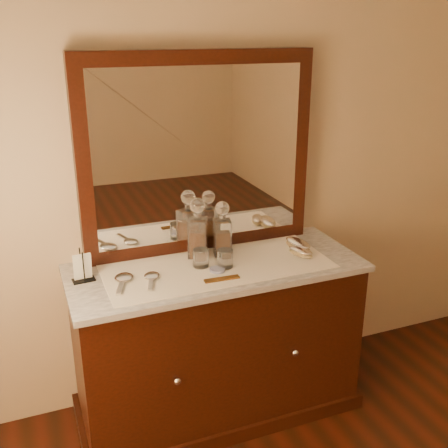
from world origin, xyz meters
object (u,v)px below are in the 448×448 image
Objects in this scene: hand_mirror_outer at (123,279)px; comb at (222,279)px; brush_far at (298,244)px; pin_dish at (217,270)px; hand_mirror_inner at (152,277)px; decanter_left at (198,234)px; mirror_frame at (198,155)px; decanter_right at (222,234)px; brush_near at (301,252)px; dresser_cabinet at (217,342)px; napkin_rack at (83,269)px.

comb is at bearing -19.88° from hand_mirror_outer.
hand_mirror_outer is (-0.43, 0.15, 0.00)m from comb.
pin_dish is at bearing -168.91° from brush_far.
pin_dish is 0.31m from hand_mirror_inner.
brush_far is at bearing 23.61° from comb.
comb is 0.54× the size of decanter_left.
mirror_frame reaches higher than hand_mirror_inner.
decanter_right is 0.41m from brush_near.
comb is 0.54m from brush_far.
brush_far is 0.98× the size of hand_mirror_inner.
comb is 0.31m from decanter_right.
hand_mirror_inner is at bearing -139.85° from mirror_frame.
dresser_cabinet is at bearing 1.50° from hand_mirror_outer.
napkin_rack is at bearing 154.01° from hand_mirror_outer.
dresser_cabinet is at bearing -124.39° from decanter_right.
brush_near is at bearing -109.97° from brush_far.
hand_mirror_outer reaches higher than pin_dish.
mirror_frame is at bearing 145.49° from brush_near.
pin_dish is 0.26× the size of decanter_right.
brush_near is at bearing 1.76° from pin_dish.
dresser_cabinet is 0.65m from hand_mirror_outer.
hand_mirror_outer is (-0.53, -0.12, -0.10)m from decanter_right.
mirror_frame is 7.91× the size of napkin_rack.
decanter_left is 1.08× the size of decanter_right.
pin_dish is at bearing -82.61° from decanter_left.
mirror_frame reaches higher than dresser_cabinet.
napkin_rack is at bearing 173.31° from brush_near.
decanter_right is at bearing -62.77° from mirror_frame.
napkin_rack is at bearing -173.76° from decanter_left.
brush_near is 0.90m from hand_mirror_outer.
brush_near is at bearing -23.76° from decanter_right.
hand_mirror_inner is (-0.33, -0.28, -0.49)m from mirror_frame.
hand_mirror_outer is (-0.90, 0.04, -0.01)m from brush_near.
napkin_rack is (-0.59, 0.24, 0.05)m from comb.
napkin_rack is 0.53× the size of decanter_right.
decanter_left is at bearing 168.37° from brush_far.
mirror_frame is at bearing 154.91° from brush_far.
pin_dish is at bearing 84.64° from comb.
mirror_frame is at bearing 40.15° from hand_mirror_inner.
brush_far is at bearing 70.03° from brush_near.
decanter_left is (-0.03, 0.20, 0.11)m from pin_dish.
comb is at bearing -87.58° from decanter_left.
hand_mirror_inner is at bearing 178.61° from brush_near.
brush_near is at bearing -6.69° from napkin_rack.
decanter_left reaches higher than brush_near.
pin_dish is 0.38× the size of hand_mirror_inner.
napkin_rack is 0.68× the size of hand_mirror_outer.
comb reaches higher than dresser_cabinet.
pin_dish is 0.44m from hand_mirror_outer.
decanter_left is at bearing 110.38° from dresser_cabinet.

